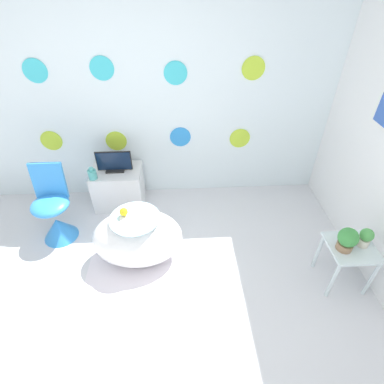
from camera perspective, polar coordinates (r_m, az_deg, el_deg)
name	(u,v)px	position (r m, az deg, el deg)	size (l,w,h in m)	color
ground_plane	(142,361)	(2.62, -9.50, -29.18)	(12.00, 12.00, 0.00)	silver
wall_back_dotted	(145,91)	(3.36, -8.98, 18.52)	(5.12, 0.05, 2.60)	white
rug	(135,270)	(3.07, -10.79, -14.31)	(0.92, 0.86, 0.01)	silver
bathtub	(138,238)	(2.95, -10.28, -8.57)	(0.86, 0.57, 0.56)	white
rubber_duck	(123,212)	(2.77, -12.92, -3.65)	(0.08, 0.08, 0.09)	yellow
chair	(55,217)	(3.44, -24.60, -4.29)	(0.38, 0.38, 0.84)	#338CE0
tv_cabinet	(119,187)	(3.68, -13.77, 0.92)	(0.57, 0.42, 0.48)	silver
tv	(114,163)	(3.49, -14.61, 5.46)	(0.39, 0.12, 0.25)	black
vase	(92,174)	(3.45, -18.45, 3.27)	(0.09, 0.09, 0.14)	#51B2AD
side_table	(349,253)	(3.00, 27.75, -10.31)	(0.39, 0.38, 0.46)	silver
potted_plant_left	(348,239)	(2.81, 27.51, -7.97)	(0.16, 0.16, 0.22)	#8C6B4C
potted_plant_right	(366,237)	(2.93, 30.20, -7.45)	(0.11, 0.11, 0.18)	beige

